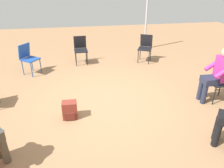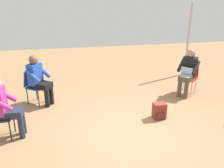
# 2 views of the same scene
# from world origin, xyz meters

# --- Properties ---
(ground_plane) EXTENTS (15.50, 15.50, 0.00)m
(ground_plane) POSITION_xyz_m (0.00, 0.00, 0.00)
(ground_plane) COLOR #99704C
(chair_southeast) EXTENTS (0.58, 0.58, 0.85)m
(chair_southeast) POSITION_xyz_m (1.71, -2.06, 0.50)
(chair_southeast) COLOR red
(chair_southeast) RESTS_ON ground
(chair_northeast) EXTENTS (0.57, 0.58, 0.85)m
(chair_northeast) POSITION_xyz_m (1.82, 2.04, 0.50)
(chair_northeast) COLOR #1E4799
(chair_northeast) RESTS_ON ground
(person_with_laptop) EXTENTS (0.64, 0.64, 1.24)m
(person_with_laptop) POSITION_xyz_m (1.59, -1.93, 0.69)
(person_with_laptop) COLOR #4C4233
(person_with_laptop) RESTS_ON ground
(person_in_magenta) EXTENTS (0.50, 0.53, 1.24)m
(person_in_magenta) POSITION_xyz_m (0.31, 2.41, 0.69)
(person_in_magenta) COLOR #23283D
(person_in_magenta) RESTS_ON ground
(person_in_blue) EXTENTS (0.63, 0.63, 1.24)m
(person_in_blue) POSITION_xyz_m (1.73, 1.90, 0.69)
(person_in_blue) COLOR black
(person_in_blue) RESTS_ON ground
(backpack_near_laptop_user) EXTENTS (0.25, 0.28, 0.36)m
(backpack_near_laptop_user) POSITION_xyz_m (0.47, -0.74, 0.16)
(backpack_near_laptop_user) COLOR maroon
(backpack_near_laptop_user) RESTS_ON ground
(tent_pole_near) EXTENTS (0.07, 0.07, 2.32)m
(tent_pole_near) POSITION_xyz_m (3.17, -2.67, 1.16)
(tent_pole_near) COLOR #B2B2B7
(tent_pole_near) RESTS_ON ground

